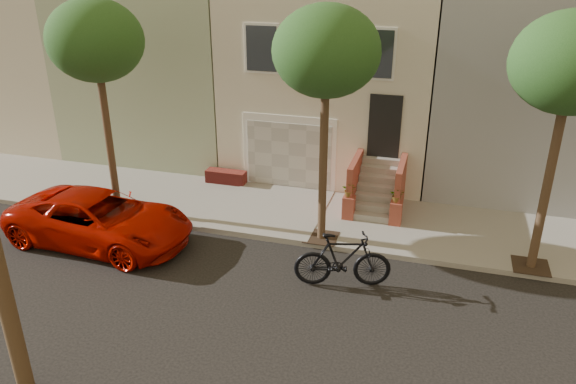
% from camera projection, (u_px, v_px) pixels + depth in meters
% --- Properties ---
extents(ground, '(90.00, 90.00, 0.00)m').
position_uv_depth(ground, '(238.00, 316.00, 12.31)').
color(ground, black).
rests_on(ground, ground).
extents(sidewalk, '(40.00, 3.70, 0.15)m').
position_uv_depth(sidewalk, '(300.00, 214.00, 16.98)').
color(sidewalk, gray).
rests_on(sidewalk, ground).
extents(house_row, '(33.10, 11.70, 7.00)m').
position_uv_depth(house_row, '(342.00, 64.00, 20.69)').
color(house_row, beige).
rests_on(house_row, sidewalk).
extents(tree_left, '(2.70, 2.57, 6.30)m').
position_uv_depth(tree_left, '(95.00, 42.00, 15.05)').
color(tree_left, '#2D2116').
rests_on(tree_left, sidewalk).
extents(tree_mid, '(2.70, 2.57, 6.30)m').
position_uv_depth(tree_mid, '(326.00, 53.00, 13.38)').
color(tree_mid, '#2D2116').
rests_on(tree_mid, sidewalk).
extents(tree_right, '(2.70, 2.57, 6.30)m').
position_uv_depth(tree_right, '(572.00, 65.00, 11.96)').
color(tree_right, '#2D2116').
rests_on(tree_right, sidewalk).
extents(pickup_truck, '(5.35, 2.71, 1.45)m').
position_uv_depth(pickup_truck, '(100.00, 219.00, 15.18)').
color(pickup_truck, '#A80B00').
rests_on(pickup_truck, ground).
extents(motorcycle, '(2.44, 1.24, 1.41)m').
position_uv_depth(motorcycle, '(343.00, 260.00, 13.20)').
color(motorcycle, black).
rests_on(motorcycle, ground).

